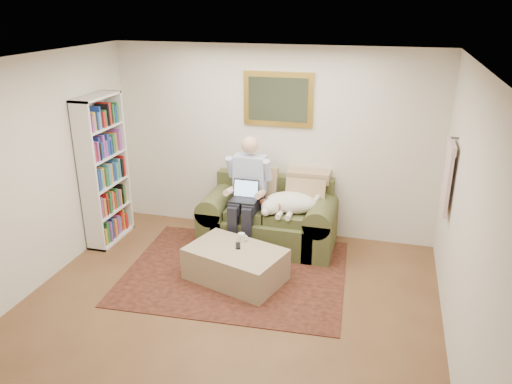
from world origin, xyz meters
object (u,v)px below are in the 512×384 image
at_px(sofa, 269,223).
at_px(sleeping_dog, 291,203).
at_px(bookshelf, 104,171).
at_px(coffee_mug, 241,237).
at_px(ottoman, 236,264).
at_px(laptop, 245,195).
at_px(seated_man, 246,195).

height_order(sofa, sleeping_dog, sofa).
distance_m(sofa, bookshelf, 2.32).
bearing_deg(coffee_mug, ottoman, -91.56).
bearing_deg(sleeping_dog, laptop, -166.36).
bearing_deg(laptop, ottoman, -81.80).
relative_size(seated_man, coffee_mug, 14.88).
distance_m(laptop, coffee_mug, 0.66).
height_order(laptop, coffee_mug, laptop).
bearing_deg(sofa, sleeping_dog, -15.74).
relative_size(sleeping_dog, bookshelf, 0.36).
height_order(laptop, sleeping_dog, laptop).
relative_size(sofa, seated_man, 1.19).
relative_size(sleeping_dog, coffee_mug, 7.28).
bearing_deg(laptop, sleeping_dog, 13.64).
bearing_deg(sleeping_dog, sofa, 164.26).
distance_m(seated_man, coffee_mug, 0.70).
relative_size(laptop, coffee_mug, 3.43).
distance_m(laptop, sleeping_dog, 0.61).
bearing_deg(ottoman, coffee_mug, 88.44).
distance_m(seated_man, sleeping_dog, 0.59).
distance_m(sofa, ottoman, 1.03).
bearing_deg(seated_man, sofa, 31.45).
distance_m(sleeping_dog, coffee_mug, 0.87).
xyz_separation_m(sleeping_dog, coffee_mug, (-0.46, -0.70, -0.23)).
height_order(ottoman, coffee_mug, coffee_mug).
xyz_separation_m(sleeping_dog, bookshelf, (-2.49, -0.33, 0.32)).
bearing_deg(sofa, seated_man, -148.55).
bearing_deg(sofa, ottoman, -98.52).
height_order(sofa, seated_man, seated_man).
height_order(sleeping_dog, ottoman, sleeping_dog).
distance_m(sofa, coffee_mug, 0.82).
bearing_deg(coffee_mug, bookshelf, 169.58).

